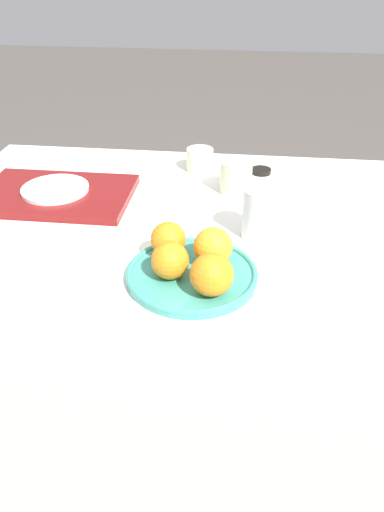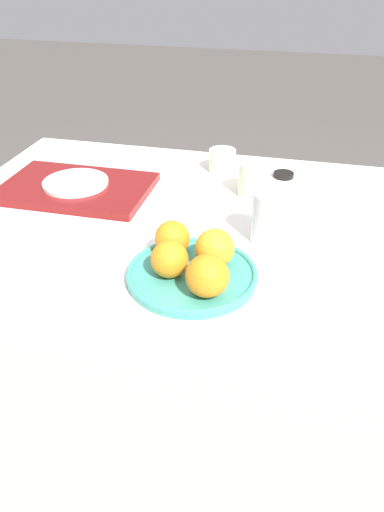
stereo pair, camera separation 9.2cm
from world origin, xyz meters
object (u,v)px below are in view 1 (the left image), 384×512
(orange_2, at_px, (212,275))
(fruit_platter, at_px, (192,274))
(water_glass, at_px, (259,213))
(cup_1, at_px, (236,177))
(orange_0, at_px, (168,240))
(side_plate, at_px, (55,189))
(soy_dish, at_px, (261,171))
(serving_tray, at_px, (56,195))
(cup_0, at_px, (200,160))
(orange_1, at_px, (170,261))
(orange_3, at_px, (213,247))

(orange_2, bearing_deg, fruit_platter, 125.29)
(water_glass, bearing_deg, cup_1, 104.87)
(orange_0, distance_m, side_plate, 0.40)
(soy_dish, bearing_deg, orange_2, -98.69)
(side_plate, bearing_deg, soy_dish, 23.31)
(serving_tray, distance_m, cup_0, 0.40)
(orange_1, xyz_separation_m, side_plate, (-0.33, 0.32, -0.02))
(water_glass, height_order, cup_0, water_glass)
(orange_1, relative_size, cup_1, 0.86)
(orange_2, relative_size, orange_3, 1.03)
(orange_3, bearing_deg, fruit_platter, -134.73)
(fruit_platter, xyz_separation_m, side_plate, (-0.37, 0.30, 0.02))
(orange_0, distance_m, water_glass, 0.21)
(orange_3, distance_m, cup_1, 0.35)
(cup_1, relative_size, soy_dish, 1.50)
(side_plate, height_order, soy_dish, side_plate)
(water_glass, height_order, side_plate, water_glass)
(fruit_platter, height_order, serving_tray, same)
(fruit_platter, height_order, orange_1, orange_1)
(cup_0, height_order, soy_dish, cup_0)
(orange_0, relative_size, orange_1, 1.00)
(cup_0, bearing_deg, serving_tray, -147.19)
(cup_1, distance_m, soy_dish, 0.15)
(cup_0, bearing_deg, orange_3, -81.09)
(fruit_platter, height_order, orange_2, orange_2)
(water_glass, distance_m, serving_tray, 0.51)
(orange_0, distance_m, cup_0, 0.46)
(fruit_platter, distance_m, side_plate, 0.48)
(fruit_platter, xyz_separation_m, serving_tray, (-0.37, 0.30, 0.00))
(serving_tray, bearing_deg, orange_1, -43.44)
(orange_1, bearing_deg, cup_1, 75.85)
(side_plate, distance_m, cup_1, 0.45)
(fruit_platter, distance_m, cup_0, 0.52)
(soy_dish, bearing_deg, fruit_platter, -104.04)
(orange_0, xyz_separation_m, serving_tray, (-0.32, 0.24, -0.04))
(side_plate, bearing_deg, water_glass, -14.31)
(orange_3, height_order, serving_tray, orange_3)
(orange_0, relative_size, cup_0, 0.96)
(fruit_platter, bearing_deg, orange_0, 133.35)
(cup_1, xyz_separation_m, soy_dish, (0.06, 0.13, -0.03))
(cup_0, bearing_deg, side_plate, -147.19)
(serving_tray, bearing_deg, cup_0, 32.81)
(water_glass, bearing_deg, orange_3, -121.88)
(orange_3, bearing_deg, cup_0, 98.91)
(water_glass, bearing_deg, serving_tray, 165.69)
(side_plate, bearing_deg, fruit_platter, -38.78)
(orange_1, xyz_separation_m, cup_0, (-0.00, 0.53, -0.02))
(orange_3, distance_m, side_plate, 0.49)
(fruit_platter, distance_m, water_glass, 0.22)
(water_glass, distance_m, cup_1, 0.22)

